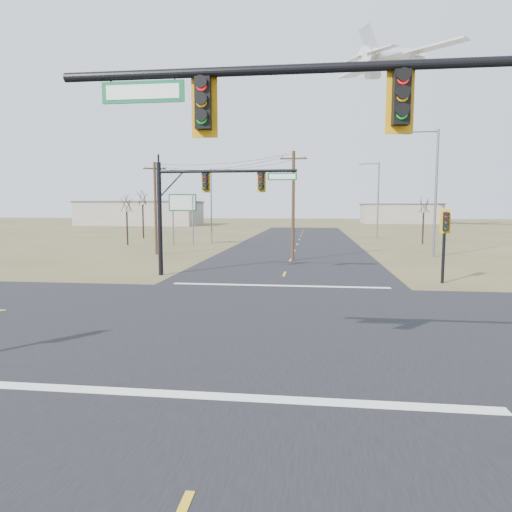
% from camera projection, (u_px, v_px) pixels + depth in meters
% --- Properties ---
extents(ground, '(320.00, 320.00, 0.00)m').
position_uv_depth(ground, '(265.00, 319.00, 17.82)').
color(ground, brown).
rests_on(ground, ground).
extents(road_ew, '(160.00, 14.00, 0.02)m').
position_uv_depth(road_ew, '(265.00, 319.00, 17.82)').
color(road_ew, black).
rests_on(road_ew, ground).
extents(road_ns, '(14.00, 160.00, 0.02)m').
position_uv_depth(road_ns, '(265.00, 319.00, 17.82)').
color(road_ns, black).
rests_on(road_ns, ground).
extents(stop_bar_near, '(12.00, 0.40, 0.01)m').
position_uv_depth(stop_bar_near, '(231.00, 397.00, 10.41)').
color(stop_bar_near, silver).
rests_on(stop_bar_near, road_ns).
extents(stop_bar_far, '(12.00, 0.40, 0.01)m').
position_uv_depth(stop_bar_far, '(279.00, 286.00, 25.21)').
color(stop_bar_far, silver).
rests_on(stop_bar_far, road_ns).
extents(mast_arm_near, '(11.18, 0.43, 7.72)m').
position_uv_depth(mast_arm_near, '(423.00, 144.00, 9.04)').
color(mast_arm_near, black).
rests_on(mast_arm_near, ground).
extents(mast_arm_far, '(8.84, 0.46, 7.16)m').
position_uv_depth(mast_arm_far, '(205.00, 194.00, 28.48)').
color(mast_arm_far, black).
rests_on(mast_arm_far, ground).
extents(pedestal_signal_ne, '(0.65, 0.56, 4.25)m').
position_uv_depth(pedestal_signal_ne, '(445.00, 229.00, 25.76)').
color(pedestal_signal_ne, black).
rests_on(pedestal_signal_ne, ground).
extents(utility_pole_near, '(2.15, 0.25, 8.81)m').
position_uv_depth(utility_pole_near, '(293.00, 204.00, 36.70)').
color(utility_pole_near, '#462E1E').
rests_on(utility_pole_near, ground).
extents(utility_pole_far, '(2.06, 0.42, 8.43)m').
position_uv_depth(utility_pole_far, '(155.00, 206.00, 41.67)').
color(utility_pole_far, '#462E1E').
rests_on(utility_pole_far, ground).
extents(highway_sign, '(2.98, 1.07, 5.85)m').
position_uv_depth(highway_sign, '(183.00, 209.00, 52.07)').
color(highway_sign, slate).
rests_on(highway_sign, ground).
extents(streetlight_a, '(3.06, 0.35, 10.96)m').
position_uv_depth(streetlight_a, '(433.00, 186.00, 39.20)').
color(streetlight_a, slate).
rests_on(streetlight_a, ground).
extents(streetlight_b, '(2.94, 0.47, 10.48)m').
position_uv_depth(streetlight_b, '(376.00, 196.00, 62.80)').
color(streetlight_b, slate).
rests_on(streetlight_b, ground).
extents(streetlight_c, '(2.50, 0.26, 8.98)m').
position_uv_depth(streetlight_c, '(213.00, 201.00, 54.69)').
color(streetlight_c, slate).
rests_on(streetlight_c, ground).
extents(bare_tree_a, '(3.30, 3.30, 6.08)m').
position_uv_depth(bare_tree_a, '(126.00, 203.00, 51.91)').
color(bare_tree_a, black).
rests_on(bare_tree_a, ground).
extents(bare_tree_b, '(2.92, 2.92, 7.12)m').
position_uv_depth(bare_tree_b, '(142.00, 197.00, 63.20)').
color(bare_tree_b, black).
rests_on(bare_tree_b, ground).
extents(bare_tree_c, '(2.75, 2.75, 5.87)m').
position_uv_depth(bare_tree_c, '(424.00, 205.00, 53.80)').
color(bare_tree_c, black).
rests_on(bare_tree_c, ground).
extents(warehouse_left, '(28.00, 14.00, 5.50)m').
position_uv_depth(warehouse_left, '(141.00, 214.00, 111.26)').
color(warehouse_left, '#A09B8E').
rests_on(warehouse_left, ground).
extents(warehouse_mid, '(20.00, 12.00, 5.00)m').
position_uv_depth(warehouse_mid, '(400.00, 214.00, 122.99)').
color(warehouse_mid, '#A09B8E').
rests_on(warehouse_mid, ground).
extents(jet_airliner, '(26.81, 26.72, 12.01)m').
position_uv_depth(jet_airliner, '(394.00, 57.00, 86.70)').
color(jet_airliner, silver).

